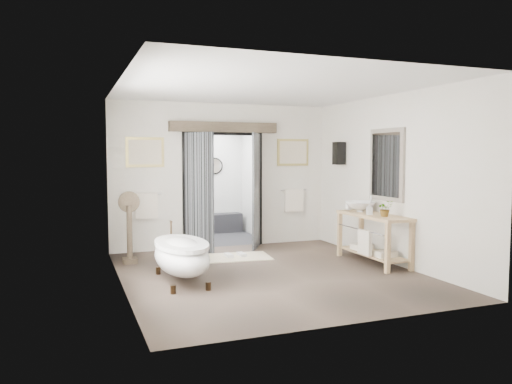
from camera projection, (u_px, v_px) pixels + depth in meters
ground_plane at (269, 274)px, 7.87m from camera, size 5.00×5.00×0.00m
room_shell at (271, 156)px, 7.60m from camera, size 4.52×5.02×2.91m
shower_room at (204, 197)px, 11.52m from camera, size 2.22×2.01×2.51m
back_wall_dressing at (225, 170)px, 9.91m from camera, size 3.82×0.75×2.52m
clawfoot_tub at (181, 255)px, 7.33m from camera, size 0.74×1.67×0.81m
vanity at (373, 234)px, 8.59m from camera, size 0.57×1.60×0.85m
pedestal_mirror at (130, 232)px, 8.59m from camera, size 0.37×0.24×1.25m
rug at (237, 257)px, 9.10m from camera, size 1.28×0.93×0.01m
slippers at (235, 255)px, 9.14m from camera, size 0.36×0.27×0.05m
basin at (360, 207)px, 8.92m from camera, size 0.59×0.59×0.19m
plant at (385, 208)px, 8.23m from camera, size 0.27×0.24×0.27m
soap_bottle_a at (369, 209)px, 8.50m from camera, size 0.12×0.12×0.20m
soap_bottle_b at (348, 206)px, 9.21m from camera, size 0.17×0.17×0.17m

